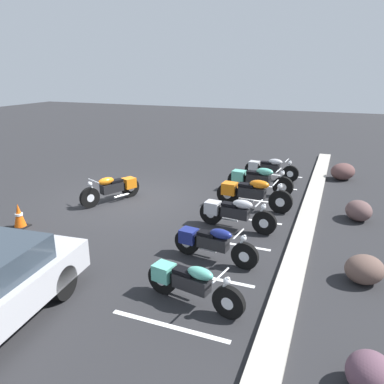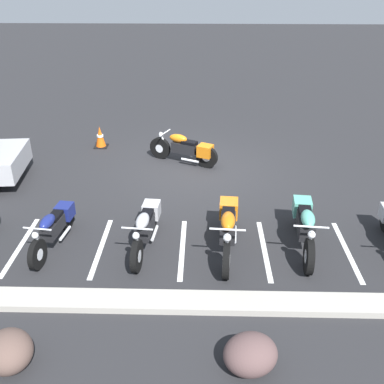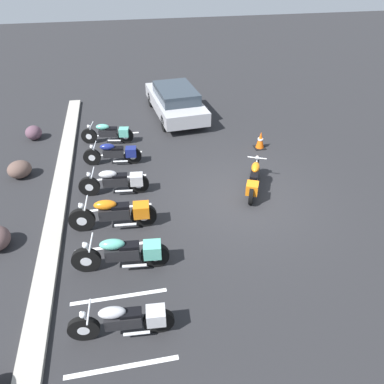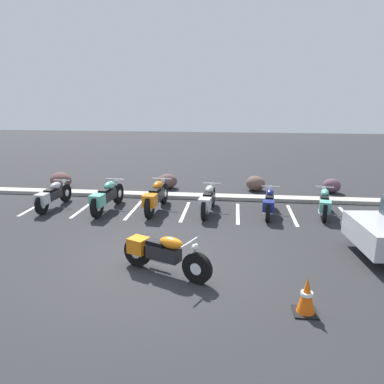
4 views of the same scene
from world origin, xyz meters
name	(u,v)px [view 2 (image 2 of 4)]	position (x,y,z in m)	size (l,w,h in m)	color
ground	(195,169)	(0.00, 0.00, 0.00)	(60.00, 60.00, 0.00)	#262628
motorcycle_orange_featured	(186,149)	(0.26, -0.41, 0.44)	(1.97, 1.03, 0.83)	black
parked_bike_1	(305,224)	(-2.27, 3.58, 0.47)	(0.65, 2.27, 0.89)	black
parked_bike_2	(228,227)	(-0.72, 3.72, 0.49)	(0.65, 2.32, 0.91)	black
parked_bike_3	(146,226)	(0.92, 3.67, 0.44)	(0.60, 2.10, 0.83)	black
parked_bike_4	(54,227)	(2.77, 3.69, 0.41)	(0.61, 1.98, 0.78)	black
concrete_curb	(189,302)	(0.00, 5.45, 0.06)	(18.00, 0.50, 0.12)	#A8A399
landscape_rock_0	(250,354)	(-0.91, 6.75, 0.28)	(0.78, 0.69, 0.56)	brown
landscape_rock_2	(8,351)	(2.52, 6.78, 0.28)	(0.76, 0.68, 0.56)	brown
traffic_cone	(100,137)	(2.95, -1.59, 0.31)	(0.40, 0.40, 0.65)	black
stall_line_1	(347,251)	(-3.12, 3.80, 0.00)	(0.10, 2.10, 0.00)	white
stall_line_2	(264,250)	(-1.47, 3.80, 0.00)	(0.10, 2.10, 0.00)	white
stall_line_3	(182,248)	(0.19, 3.80, 0.00)	(0.10, 2.10, 0.00)	white
stall_line_4	(101,247)	(1.84, 3.80, 0.00)	(0.10, 2.10, 0.00)	white
stall_line_5	(20,246)	(3.50, 3.80, 0.00)	(0.10, 2.10, 0.00)	white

